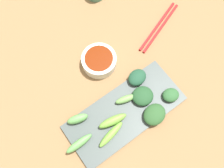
% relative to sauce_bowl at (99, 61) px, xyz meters
% --- Properties ---
extents(tabletop, '(2.10, 2.10, 0.02)m').
position_rel_sauce_bowl_xyz_m(tabletop, '(0.12, -0.03, -0.03)').
color(tabletop, olive).
rests_on(tabletop, ground).
extents(sauce_bowl, '(0.11, 0.11, 0.04)m').
position_rel_sauce_bowl_xyz_m(sauce_bowl, '(0.00, 0.00, 0.00)').
color(sauce_bowl, silver).
rests_on(sauce_bowl, tabletop).
extents(serving_plate, '(0.16, 0.37, 0.01)m').
position_rel_sauce_bowl_xyz_m(serving_plate, '(0.18, -0.03, -0.02)').
color(serving_plate, '#444E4D').
rests_on(serving_plate, tabletop).
extents(broccoli_leafy_0, '(0.08, 0.08, 0.03)m').
position_rel_sauce_bowl_xyz_m(broccoli_leafy_0, '(0.18, 0.04, 0.00)').
color(broccoli_leafy_0, '#224B29').
rests_on(broccoli_leafy_0, serving_plate).
extents(broccoli_stalk_1, '(0.04, 0.10, 0.02)m').
position_rel_sauce_bowl_xyz_m(broccoli_stalk_1, '(0.21, -0.11, 0.00)').
color(broccoli_stalk_1, '#70AD3E').
rests_on(broccoli_stalk_1, serving_plate).
extents(broccoli_leafy_2, '(0.07, 0.08, 0.03)m').
position_rel_sauce_bowl_xyz_m(broccoli_leafy_2, '(0.24, 0.03, 0.00)').
color(broccoli_leafy_2, '#2A542A').
rests_on(broccoli_leafy_2, serving_plate).
extents(broccoli_leafy_3, '(0.06, 0.07, 0.03)m').
position_rel_sauce_bowl_xyz_m(broccoli_leafy_3, '(0.12, 0.06, 0.00)').
color(broccoli_leafy_3, '#1F4A32').
rests_on(broccoli_leafy_3, serving_plate).
extents(broccoli_stalk_4, '(0.04, 0.07, 0.02)m').
position_rel_sauce_bowl_xyz_m(broccoli_stalk_4, '(0.15, -0.01, 0.00)').
color(broccoli_stalk_4, '#6DA253').
rests_on(broccoli_stalk_4, serving_plate).
extents(broccoli_stalk_5, '(0.04, 0.07, 0.03)m').
position_rel_sauce_bowl_xyz_m(broccoli_stalk_5, '(0.12, -0.16, 0.01)').
color(broccoli_stalk_5, '#62A355').
rests_on(broccoli_stalk_5, serving_plate).
extents(broccoli_stalk_6, '(0.02, 0.09, 0.03)m').
position_rel_sauce_bowl_xyz_m(broccoli_stalk_6, '(0.18, -0.20, 0.01)').
color(broccoli_stalk_6, '#65AB58').
rests_on(broccoli_stalk_6, serving_plate).
extents(broccoli_leafy_7, '(0.06, 0.06, 0.02)m').
position_rel_sauce_bowl_xyz_m(broccoli_leafy_7, '(0.23, 0.11, 0.00)').
color(broccoli_leafy_7, '#2D5D31').
rests_on(broccoli_leafy_7, serving_plate).
extents(broccoli_stalk_8, '(0.04, 0.09, 0.03)m').
position_rel_sauce_bowl_xyz_m(broccoli_stalk_8, '(0.19, -0.08, 0.01)').
color(broccoli_stalk_8, '#73AB40').
rests_on(broccoli_stalk_8, serving_plate).
extents(chopsticks, '(0.10, 0.22, 0.01)m').
position_rel_sauce_bowl_xyz_m(chopsticks, '(0.01, 0.25, -0.02)').
color(chopsticks, red).
rests_on(chopsticks, tabletop).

